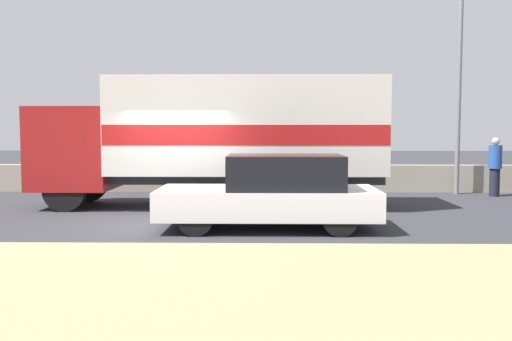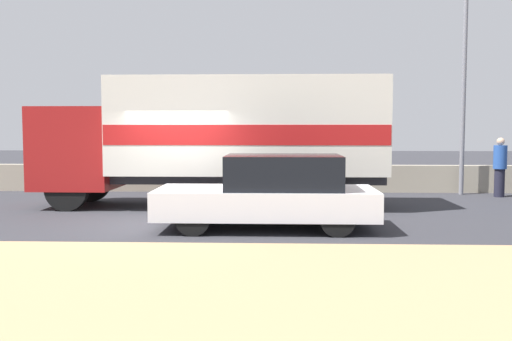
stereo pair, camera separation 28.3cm
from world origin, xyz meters
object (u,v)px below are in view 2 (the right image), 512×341
car_hatchback (272,192)px  pedestrian (500,166)px  box_truck (222,134)px  street_lamp (465,44)px

car_hatchback → pedestrian: pedestrian is taller
pedestrian → box_truck: bearing=-163.2°
street_lamp → pedestrian: (0.95, -0.61, -3.74)m
pedestrian → car_hatchback: bearing=-139.8°
car_hatchback → pedestrian: size_ratio=2.50×
street_lamp → pedestrian: 3.90m
street_lamp → car_hatchback: size_ratio=1.83×
box_truck → pedestrian: box_truck is taller
box_truck → pedestrian: (8.18, 2.48, -0.99)m
box_truck → car_hatchback: 3.74m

